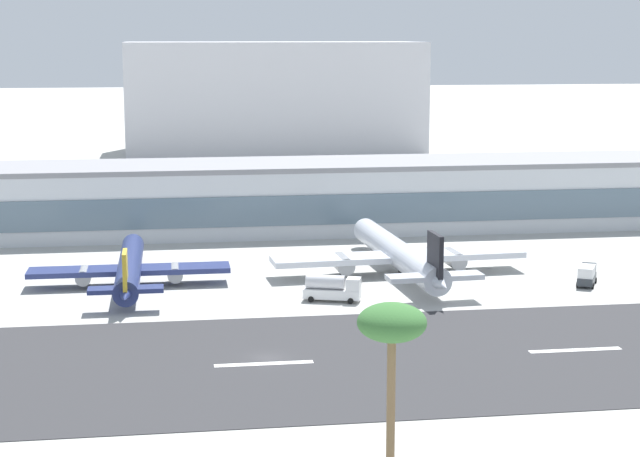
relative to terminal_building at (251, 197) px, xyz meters
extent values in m
plane|color=#A8A8A3|center=(-5.11, -86.52, -6.98)|extent=(1400.00, 1400.00, 0.00)
cube|color=#2D2D30|center=(-5.11, -88.82, -6.94)|extent=(800.00, 42.47, 0.08)
cube|color=white|center=(-5.80, -88.82, -6.89)|extent=(12.00, 1.20, 0.01)
cube|color=white|center=(33.58, -88.82, -6.89)|extent=(12.00, 1.20, 0.01)
cube|color=silver|center=(0.00, 0.06, -0.50)|extent=(197.22, 21.76, 12.95)
cube|color=slate|center=(0.00, -10.97, -1.15)|extent=(191.30, 0.30, 5.83)
cube|color=gray|center=(0.00, 0.06, 6.47)|extent=(199.19, 21.98, 1.00)
cube|color=#BCBCC1|center=(19.87, 147.91, 11.46)|extent=(98.40, 39.22, 36.89)
cylinder|color=navy|center=(-22.99, -44.04, -4.09)|extent=(3.83, 37.26, 3.72)
sphere|color=navy|center=(-22.94, -25.42, -4.09)|extent=(3.54, 3.54, 3.54)
cone|color=navy|center=(-23.04, -62.67, -4.09)|extent=(3.37, 6.71, 3.35)
cube|color=navy|center=(-23.00, -44.79, -4.46)|extent=(31.64, 5.67, 0.82)
cylinder|color=gray|center=(-15.88, -44.81, -5.12)|extent=(2.44, 5.22, 2.42)
cylinder|color=gray|center=(-30.11, -44.77, -5.12)|extent=(2.44, 5.22, 2.42)
cube|color=navy|center=(-23.04, -61.18, -3.72)|extent=(10.76, 3.10, 0.66)
cube|color=gold|center=(-23.04, -61.18, -1.11)|extent=(0.61, 5.03, 5.96)
cylinder|color=black|center=(-23.00, -45.91, -6.47)|extent=(0.67, 0.67, 1.02)
cylinder|color=silver|center=(20.93, -41.96, -3.59)|extent=(7.07, 43.92, 4.37)
sphere|color=silver|center=(19.58, -20.14, -3.59)|extent=(4.15, 4.15, 4.15)
cone|color=silver|center=(22.29, -63.79, -3.59)|extent=(4.42, 8.10, 3.94)
cube|color=silver|center=(20.99, -42.84, -4.03)|extent=(42.80, 9.18, 0.96)
cylinder|color=gray|center=(30.53, -42.24, -4.79)|extent=(3.22, 6.29, 2.84)
cylinder|color=gray|center=(11.45, -43.43, -4.79)|extent=(3.22, 6.29, 2.84)
cube|color=silver|center=(22.18, -62.04, -3.15)|extent=(14.64, 4.50, 0.77)
cube|color=black|center=(22.18, -62.04, -0.09)|extent=(1.06, 5.94, 7.00)
cylinder|color=black|center=(21.07, -44.14, -6.38)|extent=(0.79, 0.79, 1.20)
cube|color=#2D3338|center=(48.79, -55.17, -5.93)|extent=(4.98, 6.42, 1.20)
cube|color=silver|center=(48.44, -55.80, -4.53)|extent=(4.09, 4.90, 1.60)
cube|color=#2D3338|center=(49.82, -53.27, -4.58)|extent=(2.74, 2.53, 1.50)
cylinder|color=black|center=(50.85, -53.90, -6.53)|extent=(0.68, 0.92, 0.90)
cylinder|color=black|center=(48.74, -52.75, -6.53)|extent=(0.68, 0.92, 0.90)
cylinder|color=black|center=(48.84, -57.59, -6.53)|extent=(0.68, 0.92, 0.90)
cylinder|color=black|center=(46.73, -56.44, -6.53)|extent=(0.68, 0.92, 0.90)
cube|color=white|center=(7.20, -59.30, -5.83)|extent=(8.89, 5.14, 1.40)
cylinder|color=silver|center=(6.23, -58.98, -4.08)|extent=(6.15, 3.81, 2.10)
cube|color=white|center=(10.27, -60.31, -4.23)|extent=(2.69, 2.91, 1.80)
cylinder|color=black|center=(9.62, -61.47, -6.53)|extent=(0.94, 0.55, 0.90)
cylinder|color=black|center=(10.44, -59.00, -6.53)|extent=(0.94, 0.55, 0.90)
cylinder|color=black|center=(3.97, -59.60, -6.53)|extent=(0.94, 0.55, 0.90)
cylinder|color=black|center=(4.79, -57.13, -6.53)|extent=(0.94, 0.55, 0.90)
cylinder|color=brown|center=(1.79, -126.15, 0.57)|extent=(0.75, 0.75, 15.09)
ellipsoid|color=#386B33|center=(1.79, -126.15, 8.11)|extent=(6.00, 6.00, 3.30)
camera|label=1|loc=(-16.95, -212.01, 32.21)|focal=59.81mm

